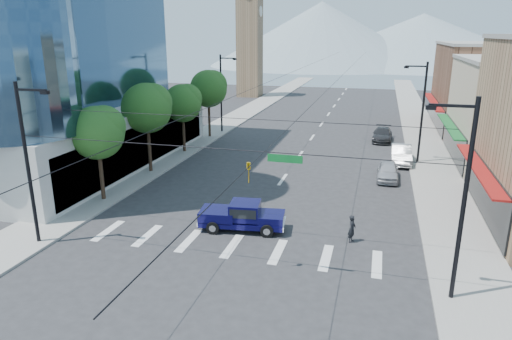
% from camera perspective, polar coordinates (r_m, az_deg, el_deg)
% --- Properties ---
extents(ground, '(160.00, 160.00, 0.00)m').
position_cam_1_polar(ground, '(24.36, -3.66, -11.05)').
color(ground, '#28282B').
rests_on(ground, ground).
extents(sidewalk_left, '(4.00, 120.00, 0.15)m').
position_cam_1_polar(sidewalk_left, '(64.29, -2.33, 6.66)').
color(sidewalk_left, gray).
rests_on(sidewalk_left, ground).
extents(sidewalk_right, '(4.00, 120.00, 0.15)m').
position_cam_1_polar(sidewalk_right, '(61.58, 19.60, 5.25)').
color(sidewalk_right, gray).
rests_on(sidewalk_right, ground).
extents(shop_far, '(12.00, 18.00, 10.00)m').
position_cam_1_polar(shop_far, '(62.02, 27.50, 9.04)').
color(shop_far, brown).
rests_on(shop_far, ground).
extents(clock_tower, '(4.80, 4.80, 20.40)m').
position_cam_1_polar(clock_tower, '(85.66, -0.80, 16.30)').
color(clock_tower, '#8C6B4C').
rests_on(clock_tower, ground).
extents(mountain_left, '(80.00, 80.00, 22.00)m').
position_cam_1_polar(mountain_left, '(171.77, 8.18, 16.50)').
color(mountain_left, gray).
rests_on(mountain_left, ground).
extents(mountain_right, '(90.00, 90.00, 18.00)m').
position_cam_1_polar(mountain_right, '(180.81, 20.04, 15.06)').
color(mountain_right, gray).
rests_on(mountain_right, ground).
extents(tree_near, '(3.65, 3.64, 6.71)m').
position_cam_1_polar(tree_near, '(32.71, -18.98, 4.65)').
color(tree_near, black).
rests_on(tree_near, ground).
extents(tree_midnear, '(4.09, 4.09, 7.52)m').
position_cam_1_polar(tree_midnear, '(38.50, -13.28, 7.73)').
color(tree_midnear, black).
rests_on(tree_midnear, ground).
extents(tree_midfar, '(3.65, 3.64, 6.71)m').
position_cam_1_polar(tree_midfar, '(44.79, -8.99, 8.41)').
color(tree_midfar, black).
rests_on(tree_midfar, ground).
extents(tree_far, '(4.09, 4.09, 7.52)m').
position_cam_1_polar(tree_far, '(51.13, -5.80, 10.22)').
color(tree_far, black).
rests_on(tree_far, ground).
extents(signal_rig, '(21.80, 0.20, 9.00)m').
position_cam_1_polar(signal_rig, '(21.61, -4.26, -1.36)').
color(signal_rig, black).
rests_on(signal_rig, ground).
extents(lamp_pole_nw, '(2.00, 0.25, 9.00)m').
position_cam_1_polar(lamp_pole_nw, '(53.77, -4.26, 9.88)').
color(lamp_pole_nw, black).
rests_on(lamp_pole_nw, ground).
extents(lamp_pole_ne, '(2.00, 0.25, 9.00)m').
position_cam_1_polar(lamp_pole_ne, '(42.97, 19.95, 7.20)').
color(lamp_pole_ne, black).
rests_on(lamp_pole_ne, ground).
extents(pickup_truck, '(5.31, 2.49, 1.74)m').
position_cam_1_polar(pickup_truck, '(27.35, -1.79, -5.70)').
color(pickup_truck, '#090737').
rests_on(pickup_truck, ground).
extents(pedestrian, '(0.51, 0.65, 1.58)m').
position_cam_1_polar(pedestrian, '(26.40, 11.91, -7.19)').
color(pedestrian, black).
rests_on(pedestrian, ground).
extents(parked_car_near, '(1.73, 4.17, 1.41)m').
position_cam_1_polar(parked_car_near, '(38.07, 16.15, -0.14)').
color(parked_car_near, '#B9B9BE').
rests_on(parked_car_near, ground).
extents(parked_car_mid, '(1.74, 4.96, 1.63)m').
position_cam_1_polar(parked_car_mid, '(43.26, 17.69, 1.87)').
color(parked_car_mid, silver).
rests_on(parked_car_mid, ground).
extents(parked_car_far, '(2.20, 4.99, 1.43)m').
position_cam_1_polar(parked_car_far, '(51.72, 15.52, 4.29)').
color(parked_car_far, '#2C2C2F').
rests_on(parked_car_far, ground).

